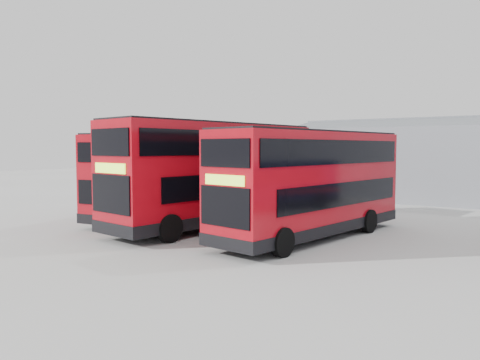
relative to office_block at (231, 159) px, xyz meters
The scene contains 6 objects.
ground_plane 22.94m from the office_block, 52.11° to the right, with size 120.00×120.00×0.00m, color #A9A9A4.
office_block is the anchor object (origin of this frame).
double_decker_left 17.83m from the office_block, 66.49° to the right, with size 3.70×10.35×4.29m.
double_decker_centre 20.49m from the office_block, 57.27° to the right, with size 4.28×11.56×4.79m.
double_decker_right 23.56m from the office_block, 47.34° to the right, with size 4.01×10.46×4.33m.
panel_van 6.15m from the office_block, 99.96° to the right, with size 2.19×4.61×1.96m.
Camera 1 is at (9.88, -16.61, 3.66)m, focal length 35.00 mm.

